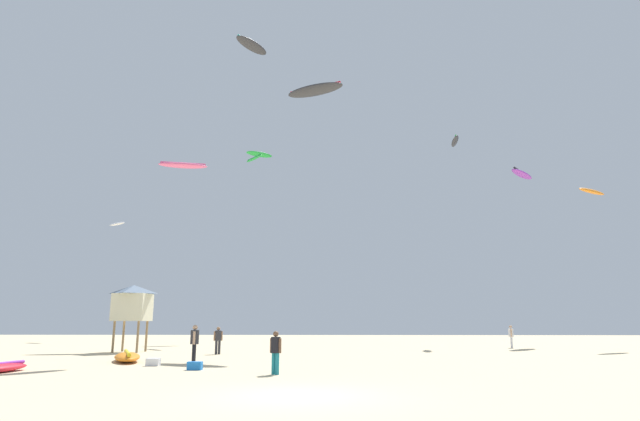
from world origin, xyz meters
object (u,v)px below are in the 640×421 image
kite_aloft_1 (183,165)px  person_foreground (276,349)px  person_midground (195,341)px  kite_aloft_8 (455,141)px  person_right (218,338)px  kite_aloft_6 (259,154)px  kite_grounded_mid (127,357)px  lifeguard_tower (133,302)px  kite_aloft_2 (117,224)px  kite_aloft_4 (252,45)px  kite_aloft_0 (592,191)px  cooler_box (153,362)px  kite_aloft_5 (315,90)px  person_left (511,335)px  kite_aloft_7 (254,158)px  gear_bag (195,366)px  kite_aloft_3 (522,174)px

kite_aloft_1 → person_foreground: bearing=-63.4°
person_midground → kite_aloft_8: 32.35m
person_right → kite_aloft_6: 27.92m
kite_grounded_mid → person_midground: bearing=-12.4°
kite_grounded_mid → lifeguard_tower: lifeguard_tower is taller
kite_grounded_mid → kite_aloft_2: bearing=115.1°
kite_aloft_6 → kite_aloft_8: size_ratio=1.02×
lifeguard_tower → kite_aloft_4: bearing=-6.4°
kite_aloft_1 → kite_aloft_2: kite_aloft_1 is taller
kite_aloft_0 → kite_aloft_8: (-8.76, 6.21, 6.39)m
person_foreground → cooler_box: (-5.71, 3.59, -0.74)m
kite_aloft_5 → kite_aloft_8: 16.83m
person_midground → lifeguard_tower: bearing=118.5°
person_left → kite_aloft_7: (-20.22, 6.85, 15.76)m
person_foreground → kite_aloft_7: 31.29m
person_left → lifeguard_tower: (-25.62, -6.01, 2.12)m
kite_aloft_0 → kite_aloft_5: 22.72m
person_right → kite_aloft_4: (1.27, 1.16, 19.49)m
gear_bag → kite_aloft_0: kite_aloft_0 is taller
gear_bag → person_foreground: bearing=-27.2°
kite_aloft_4 → kite_aloft_7: (-1.86, 13.67, -3.71)m
kite_aloft_1 → kite_aloft_3: size_ratio=0.99×
person_foreground → gear_bag: 3.89m
kite_aloft_3 → kite_aloft_6: 26.06m
person_right → cooler_box: bearing=154.0°
person_foreground → kite_aloft_8: bearing=-173.5°
person_left → kite_aloft_1: size_ratio=0.41×
kite_aloft_2 → kite_aloft_5: bearing=-41.0°
kite_aloft_0 → kite_aloft_3: size_ratio=0.80×
person_right → kite_aloft_2: size_ratio=0.61×
person_midground → person_right: size_ratio=1.10×
person_left → gear_bag: (-18.32, -17.89, -0.78)m
kite_aloft_1 → kite_aloft_6: kite_aloft_6 is taller
person_right → kite_aloft_0: kite_aloft_0 is taller
person_foreground → cooler_box: bearing=-88.9°
kite_aloft_3 → kite_aloft_5: kite_aloft_5 is taller
kite_aloft_8 → person_left: bearing=-75.8°
person_foreground → kite_aloft_2: (-20.80, 33.69, 11.02)m
kite_aloft_3 → kite_aloft_5: (-18.16, -11.04, 3.22)m
gear_bag → kite_aloft_4: kite_aloft_4 is taller
kite_aloft_0 → kite_aloft_3: (-3.04, 5.91, 3.11)m
kite_aloft_6 → gear_bag: bearing=-85.6°
person_left → kite_aloft_4: 27.62m
kite_aloft_0 → kite_aloft_2: 44.95m
kite_aloft_7 → cooler_box: bearing=-91.0°
lifeguard_tower → kite_aloft_4: 18.82m
kite_grounded_mid → kite_aloft_7: 26.49m
lifeguard_tower → kite_aloft_7: 19.51m
person_midground → kite_aloft_2: size_ratio=0.67×
kite_aloft_3 → kite_aloft_7: kite_aloft_7 is taller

